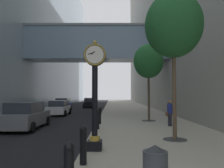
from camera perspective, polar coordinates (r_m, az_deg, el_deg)
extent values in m
plane|color=black|center=(28.75, -2.13, -7.03)|extent=(110.00, 110.00, 0.00)
cube|color=#ADA593|center=(31.81, 4.63, -6.46)|extent=(7.20, 80.00, 0.14)
cube|color=#93A8B7|center=(36.81, -23.04, 17.97)|extent=(9.00, 80.00, 30.04)
cube|color=#758EA8|center=(25.27, -3.57, 9.89)|extent=(15.95, 3.20, 3.46)
cube|color=gray|center=(25.74, -3.56, 13.91)|extent=(15.95, 3.40, 0.24)
cube|color=black|center=(8.76, -4.25, -15.32)|extent=(0.55, 0.55, 0.35)
cylinder|color=gold|center=(8.70, -4.25, -13.62)|extent=(0.39, 0.38, 0.18)
cylinder|color=black|center=(8.54, -4.21, -4.26)|extent=(0.22, 0.22, 2.65)
cylinder|color=black|center=(8.67, -4.18, 7.35)|extent=(0.84, 0.28, 0.84)
torus|color=gold|center=(8.51, -4.26, 7.53)|extent=(0.82, 0.05, 0.82)
cylinder|color=white|center=(8.52, -4.25, 7.52)|extent=(0.69, 0.01, 0.69)
cylinder|color=white|center=(8.81, -4.10, 7.18)|extent=(0.69, 0.01, 0.69)
sphere|color=gold|center=(8.76, -4.17, 10.52)|extent=(0.16, 0.16, 0.16)
cube|color=black|center=(8.53, -4.65, 7.93)|extent=(0.14, 0.01, 0.14)
cube|color=black|center=(8.53, -5.08, 7.83)|extent=(0.25, 0.01, 0.12)
sphere|color=black|center=(4.73, -10.71, -15.56)|extent=(0.22, 0.22, 0.22)
cylinder|color=black|center=(7.02, -7.15, -15.87)|extent=(0.21, 0.21, 0.99)
sphere|color=black|center=(6.91, -7.12, -11.42)|extent=(0.22, 0.22, 0.22)
cylinder|color=black|center=(11.41, -4.22, -10.69)|extent=(0.21, 0.21, 0.99)
sphere|color=black|center=(11.35, -4.21, -7.94)|extent=(0.22, 0.22, 0.22)
cylinder|color=black|center=(13.63, -3.48, -9.36)|extent=(0.21, 0.21, 0.99)
sphere|color=black|center=(13.58, -3.47, -7.05)|extent=(0.22, 0.22, 0.22)
cylinder|color=black|center=(15.86, -2.95, -8.40)|extent=(0.21, 0.21, 0.99)
sphere|color=black|center=(15.81, -2.95, -6.41)|extent=(0.22, 0.22, 0.22)
cylinder|color=#333335|center=(11.00, 15.96, -13.47)|extent=(1.10, 1.10, 0.02)
cylinder|color=brown|center=(10.80, 15.82, -2.11)|extent=(0.18, 0.18, 4.35)
ellipsoid|color=#23602D|center=(11.27, 15.62, 14.30)|extent=(2.69, 2.69, 3.09)
cylinder|color=#333335|center=(18.01, 9.61, -9.21)|extent=(1.10, 1.10, 0.02)
cylinder|color=#4C3D2D|center=(17.88, 9.56, -3.14)|extent=(0.18, 0.18, 3.83)
ellipsoid|color=#23602D|center=(18.07, 9.50, 5.79)|extent=(2.37, 2.37, 2.73)
cone|color=#272A2E|center=(4.94, 11.15, -15.90)|extent=(0.53, 0.53, 0.16)
cylinder|color=#23232D|center=(15.37, 14.78, -8.82)|extent=(0.30, 0.30, 0.82)
cylinder|color=navy|center=(15.31, 14.75, -6.08)|extent=(0.39, 0.39, 0.66)
sphere|color=#9E7556|center=(15.28, 14.73, -4.38)|extent=(0.25, 0.25, 0.25)
cube|color=brown|center=(15.24, 14.00, -7.50)|extent=(0.15, 0.22, 0.24)
cube|color=slate|center=(15.65, -20.86, -8.29)|extent=(1.95, 4.68, 0.84)
cube|color=#282D38|center=(15.37, -21.12, -5.62)|extent=(1.69, 2.63, 0.69)
cylinder|color=black|center=(17.48, -21.98, -8.70)|extent=(0.23, 0.64, 0.64)
cylinder|color=black|center=(16.90, -15.95, -9.01)|extent=(0.23, 0.64, 0.64)
cylinder|color=black|center=(14.60, -26.59, -9.88)|extent=(0.23, 0.64, 0.64)
cylinder|color=black|center=(13.89, -19.47, -10.39)|extent=(0.23, 0.64, 0.64)
cube|color=black|center=(37.30, -5.47, -5.06)|extent=(1.94, 4.72, 0.76)
cube|color=#282D38|center=(37.04, -5.49, -4.03)|extent=(1.67, 2.66, 0.63)
cylinder|color=black|center=(38.97, -6.64, -5.36)|extent=(0.24, 0.65, 0.64)
cylinder|color=black|center=(38.84, -3.96, -5.38)|extent=(0.24, 0.65, 0.64)
cylinder|color=black|center=(35.81, -7.11, -5.61)|extent=(0.24, 0.65, 0.64)
cylinder|color=black|center=(35.67, -4.19, -5.63)|extent=(0.24, 0.65, 0.64)
cube|color=navy|center=(31.63, -12.19, -5.43)|extent=(1.85, 4.20, 0.81)
cube|color=#282D38|center=(31.39, -12.25, -4.15)|extent=(1.59, 2.37, 0.66)
cylinder|color=black|center=(33.20, -13.22, -5.80)|extent=(0.24, 0.65, 0.64)
cylinder|color=black|center=(32.88, -10.23, -5.86)|extent=(0.24, 0.65, 0.64)
cylinder|color=black|center=(30.44, -14.33, -6.10)|extent=(0.24, 0.65, 0.64)
cylinder|color=black|center=(30.10, -11.07, -6.17)|extent=(0.24, 0.65, 0.64)
cube|color=silver|center=(24.41, -13.16, -6.37)|extent=(1.84, 4.23, 0.74)
cube|color=#282D38|center=(24.17, -13.25, -4.85)|extent=(1.60, 2.37, 0.61)
cylinder|color=black|center=(26.03, -14.40, -6.71)|extent=(0.23, 0.64, 0.64)
cylinder|color=black|center=(25.66, -10.49, -6.81)|extent=(0.23, 0.64, 0.64)
cylinder|color=black|center=(23.27, -16.12, -7.20)|extent=(0.23, 0.64, 0.64)
cylinder|color=black|center=(22.85, -11.75, -7.33)|extent=(0.23, 0.64, 0.64)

